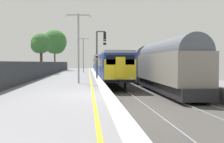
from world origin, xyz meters
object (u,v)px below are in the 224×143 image
platform_lamp_far (83,52)px  background_tree_centre (40,44)px  freight_train_adjacent_track (136,64)px  speed_limit_sign (97,63)px  background_tree_left (55,43)px  commuter_train_at_platform (105,64)px  platform_lamp_mid (78,42)px  signal_gantry (99,48)px

platform_lamp_far → background_tree_centre: bearing=-143.9°
freight_train_adjacent_track → speed_limit_sign: (-5.85, -10.71, 0.14)m
platform_lamp_far → background_tree_left: background_tree_left is taller
commuter_train_at_platform → speed_limit_sign: commuter_train_at_platform is taller
platform_lamp_mid → background_tree_centre: background_tree_centre is taller
commuter_train_at_platform → signal_gantry: bearing=-95.9°
background_tree_left → platform_lamp_mid: bearing=-80.0°
freight_train_adjacent_track → background_tree_centre: size_ratio=7.32×
freight_train_adjacent_track → background_tree_left: (-13.14, 16.95, 4.05)m
freight_train_adjacent_track → platform_lamp_mid: size_ratio=7.78×
commuter_train_at_platform → platform_lamp_mid: bearing=-98.9°
commuter_train_at_platform → freight_train_adjacent_track: size_ratio=0.99×
commuter_train_at_platform → freight_train_adjacent_track: (4.00, -6.36, 0.15)m
platform_lamp_mid → background_tree_left: background_tree_left is taller
speed_limit_sign → background_tree_centre: bearing=121.2°
speed_limit_sign → background_tree_left: 28.87m
platform_lamp_mid → platform_lamp_far: (-0.00, 21.36, 0.05)m
platform_lamp_mid → background_tree_centre: 18.06m
background_tree_left → speed_limit_sign: bearing=-75.2°
platform_lamp_far → background_tree_centre: (-5.90, -4.31, 0.91)m
commuter_train_at_platform → platform_lamp_far: platform_lamp_far is taller
commuter_train_at_platform → platform_lamp_mid: size_ratio=7.73×
commuter_train_at_platform → signal_gantry: 14.32m
platform_lamp_far → freight_train_adjacent_track: bearing=-38.8°
background_tree_left → platform_lamp_far: bearing=-62.5°
background_tree_left → background_tree_centre: background_tree_left is taller
signal_gantry → speed_limit_sign: signal_gantry is taller
freight_train_adjacent_track → signal_gantry: bearing=-125.2°
freight_train_adjacent_track → signal_gantry: signal_gantry is taller
commuter_train_at_platform → speed_limit_sign: 17.17m
freight_train_adjacent_track → background_tree_left: 21.83m
platform_lamp_mid → platform_lamp_far: size_ratio=0.98×
signal_gantry → background_tree_left: bearing=107.2°
speed_limit_sign → platform_lamp_far: 16.83m
freight_train_adjacent_track → background_tree_centre: 13.70m
commuter_train_at_platform → freight_train_adjacent_track: 7.52m
signal_gantry → background_tree_left: size_ratio=0.62×
freight_train_adjacent_track → signal_gantry: (-5.48, -7.77, 1.68)m
signal_gantry → background_tree_left: 25.99m
signal_gantry → platform_lamp_mid: 7.87m
freight_train_adjacent_track → signal_gantry: size_ratio=8.41×
commuter_train_at_platform → background_tree_centre: (-9.32, -4.71, 2.87)m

